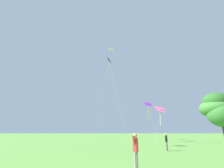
{
  "coord_description": "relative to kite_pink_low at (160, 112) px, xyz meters",
  "views": [
    {
      "loc": [
        2.38,
        -3.05,
        1.73
      ],
      "look_at": [
        2.68,
        29.19,
        11.7
      ],
      "focal_mm": 24.87,
      "sensor_mm": 36.0,
      "label": 1
    }
  ],
  "objects": [
    {
      "name": "kite_purple_streamer",
      "position": [
        -0.68,
        6.42,
        1.85
      ],
      "size": [
        1.74,
        9.33,
        8.76
      ],
      "color": "purple",
      "rests_on": "ground_plane"
    },
    {
      "name": "kite_pink_low",
      "position": [
        0.0,
        0.0,
        0.0
      ],
      "size": [
        4.91,
        9.12,
        6.82
      ],
      "color": "pink",
      "rests_on": "ground_plane"
    },
    {
      "name": "kite_black_large",
      "position": [
        -9.96,
        -1.25,
        9.79
      ],
      "size": [
        3.35,
        6.72,
        16.78
      ],
      "color": "black",
      "rests_on": "ground_plane"
    },
    {
      "name": "kite_yellow_diamond",
      "position": [
        -9.86,
        15.27,
        21.02
      ],
      "size": [
        4.37,
        10.41,
        28.94
      ],
      "color": "yellow",
      "rests_on": "ground_plane"
    },
    {
      "name": "person_in_blue_jacket",
      "position": [
        -8.53,
        -22.61,
        -4.45
      ],
      "size": [
        0.38,
        0.48,
        1.66
      ],
      "color": "gray",
      "rests_on": "ground_plane"
    },
    {
      "name": "tree_right_cluster",
      "position": [
        8.9,
        -3.92,
        0.02
      ],
      "size": [
        5.32,
        5.91,
        8.47
      ],
      "color": "brown",
      "rests_on": "ground_plane"
    },
    {
      "name": "person_in_red_shirt",
      "position": [
        -4.33,
        -14.77,
        -4.49
      ],
      "size": [
        0.33,
        0.48,
        1.6
      ],
      "color": "#665B4C",
      "rests_on": "ground_plane"
    }
  ]
}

